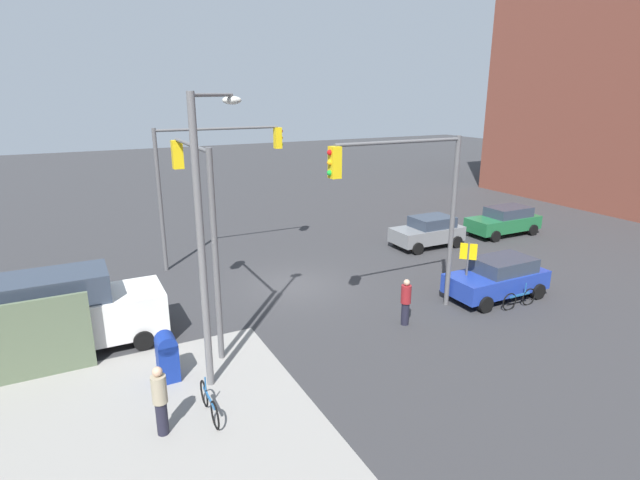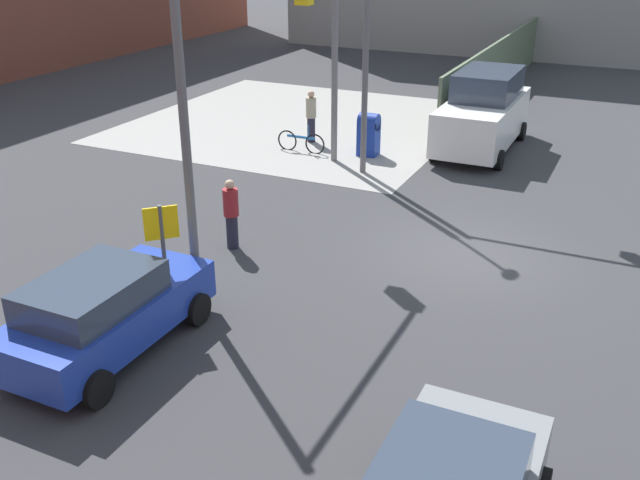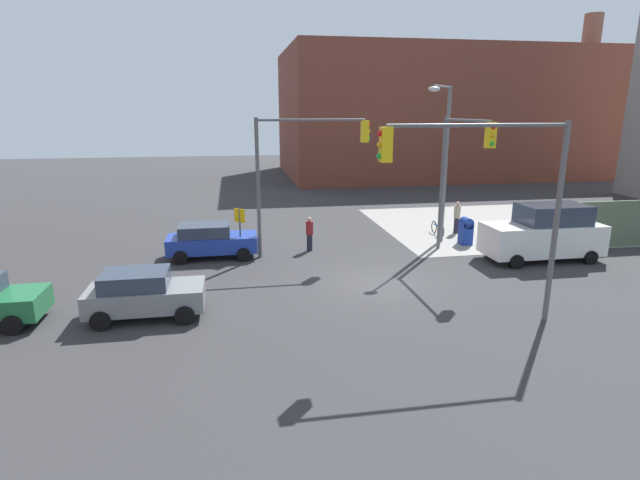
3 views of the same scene
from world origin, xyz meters
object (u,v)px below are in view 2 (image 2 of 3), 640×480
object	(u,v)px
street_lamp_corner	(340,12)
van_white_delivery	(483,112)
bicycle_leaning_on_fence	(301,142)
sedan_blue	(105,311)
pedestrian_crossing	(311,115)
traffic_signal_ne_corner	(426,23)
mailbox_blue	(369,133)
traffic_signal_nw_corner	(239,56)
bicycle_at_crosswalk	(60,321)
pedestrian_waiting	(231,213)

from	to	relation	value
street_lamp_corner	van_white_delivery	size ratio (longest dim) A/B	1.48
street_lamp_corner	bicycle_leaning_on_fence	world-z (taller)	street_lamp_corner
van_white_delivery	sedan_blue	bearing A→B (deg)	168.74
pedestrian_crossing	bicycle_leaning_on_fence	xyz separation A→B (m)	(-1.20, -0.20, -0.61)
traffic_signal_ne_corner	pedestrian_crossing	xyz separation A→B (m)	(2.30, 4.67, -3.63)
mailbox_blue	bicycle_leaning_on_fence	xyz separation A→B (m)	(-0.60, 2.20, -0.42)
traffic_signal_nw_corner	mailbox_blue	bearing A→B (deg)	3.31
traffic_signal_ne_corner	pedestrian_crossing	world-z (taller)	traffic_signal_ne_corner
traffic_signal_nw_corner	bicycle_at_crosswalk	distance (m)	6.28
mailbox_blue	pedestrian_crossing	bearing A→B (deg)	75.96
sedan_blue	pedestrian_crossing	size ratio (longest dim) A/B	2.29
sedan_blue	van_white_delivery	world-z (taller)	van_white_delivery
street_lamp_corner	pedestrian_crossing	size ratio (longest dim) A/B	4.39
traffic_signal_nw_corner	street_lamp_corner	world-z (taller)	street_lamp_corner
van_white_delivery	street_lamp_corner	bearing A→B (deg)	133.68
traffic_signal_nw_corner	van_white_delivery	world-z (taller)	traffic_signal_nw_corner
van_white_delivery	pedestrian_crossing	distance (m)	5.86
bicycle_leaning_on_fence	pedestrian_crossing	bearing A→B (deg)	9.62
mailbox_blue	pedestrian_crossing	distance (m)	2.48
traffic_signal_nw_corner	traffic_signal_ne_corner	world-z (taller)	same
pedestrian_waiting	street_lamp_corner	bearing A→B (deg)	-134.73
bicycle_leaning_on_fence	sedan_blue	bearing A→B (deg)	-169.27
traffic_signal_ne_corner	sedan_blue	bearing A→B (deg)	169.41
sedan_blue	bicycle_leaning_on_fence	bearing A→B (deg)	10.73
sedan_blue	pedestrian_crossing	xyz separation A→B (m)	(13.60, 2.55, 0.11)
street_lamp_corner	mailbox_blue	xyz separation A→B (m)	(1.24, -0.52, -3.94)
pedestrian_crossing	bicycle_at_crosswalk	xyz separation A→B (m)	(-13.60, -1.40, -0.61)
street_lamp_corner	bicycle_leaning_on_fence	distance (m)	4.71
van_white_delivery	bicycle_at_crosswalk	world-z (taller)	van_white_delivery
pedestrian_crossing	pedestrian_waiting	size ratio (longest dim) A/B	1.06
pedestrian_waiting	bicycle_leaning_on_fence	bearing A→B (deg)	-122.66
pedestrian_waiting	mailbox_blue	bearing A→B (deg)	-138.78
traffic_signal_ne_corner	pedestrian_waiting	bearing A→B (deg)	159.23
sedan_blue	bicycle_leaning_on_fence	size ratio (longest dim) A/B	2.38
mailbox_blue	sedan_blue	distance (m)	13.00
street_lamp_corner	pedestrian_waiting	distance (m)	7.94
street_lamp_corner	sedan_blue	world-z (taller)	street_lamp_corner
mailbox_blue	pedestrian_crossing	world-z (taller)	pedestrian_crossing
bicycle_leaning_on_fence	van_white_delivery	bearing A→B (deg)	-61.66
traffic_signal_ne_corner	bicycle_at_crosswalk	xyz separation A→B (m)	(-11.30, 3.27, -4.24)
traffic_signal_nw_corner	bicycle_leaning_on_fence	world-z (taller)	traffic_signal_nw_corner
mailbox_blue	bicycle_leaning_on_fence	distance (m)	2.32
pedestrian_waiting	bicycle_at_crosswalk	distance (m)	4.90
sedan_blue	bicycle_at_crosswalk	size ratio (longest dim) A/B	2.38
traffic_signal_ne_corner	sedan_blue	xyz separation A→B (m)	(-11.30, 2.11, -3.74)
sedan_blue	pedestrian_waiting	size ratio (longest dim) A/B	2.43
traffic_signal_ne_corner	bicycle_leaning_on_fence	bearing A→B (deg)	76.15
traffic_signal_ne_corner	van_white_delivery	xyz separation A→B (m)	(4.01, -0.93, -3.30)
sedan_blue	pedestrian_crossing	distance (m)	13.84
traffic_signal_nw_corner	mailbox_blue	size ratio (longest dim) A/B	4.55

